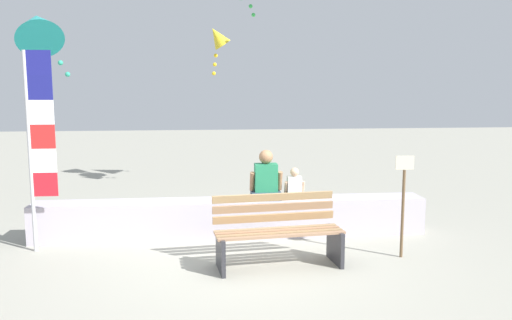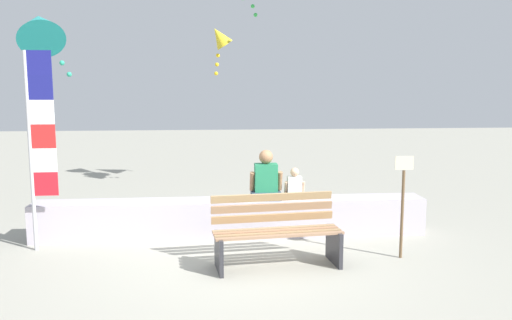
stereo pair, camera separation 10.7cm
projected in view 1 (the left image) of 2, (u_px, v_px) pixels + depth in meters
ground_plane at (237, 259)px, 6.88m from camera, size 40.00×40.00×0.00m
seawall_ledge at (232, 218)px, 7.91m from camera, size 5.88×0.51×0.56m
park_bench at (278, 233)px, 6.62m from camera, size 1.66×0.78×0.88m
person_adult at (266, 180)px, 7.87m from camera, size 0.49×0.36×0.75m
person_child at (294, 186)px, 7.93m from camera, size 0.31×0.23×0.47m
flag_banner at (37, 136)px, 7.00m from camera, size 0.37×0.05×2.74m
kite_teal at (38, 27)px, 8.06m from camera, size 1.00×1.12×1.23m
kite_yellow at (218, 38)px, 10.46m from camera, size 0.57×0.66×1.02m
sign_post at (403, 198)px, 6.86m from camera, size 0.24×0.04×1.37m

